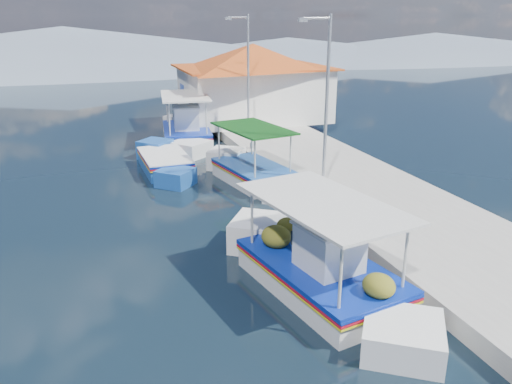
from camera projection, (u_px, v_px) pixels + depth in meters
name	position (u px, v px, depth m)	size (l,w,h in m)	color
ground	(217.00, 233.00, 16.01)	(160.00, 160.00, 0.00)	black
quay	(310.00, 160.00, 23.09)	(5.00, 44.00, 0.50)	#A9A69E
bollards	(272.00, 160.00, 21.65)	(0.20, 17.20, 0.30)	#A5A8AD
main_caique	(319.00, 271.00, 12.59)	(3.24, 7.78, 2.60)	white
caique_green_canopy	(253.00, 173.00, 20.82)	(2.82, 6.63, 2.52)	white
caique_blue_hull	(165.00, 164.00, 22.41)	(1.98, 6.27, 1.12)	#1A4EA0
caique_far	(186.00, 133.00, 27.31)	(3.01, 7.92, 2.80)	white
harbor_building	(253.00, 81.00, 30.41)	(10.49, 10.49, 4.40)	white
lamp_post_near	(325.00, 94.00, 17.91)	(1.21, 0.14, 6.00)	#A5A8AD
lamp_post_far	(246.00, 69.00, 25.97)	(1.21, 0.14, 6.00)	#A5A8AD
mountain_ridge	(157.00, 51.00, 67.47)	(171.40, 96.00, 5.50)	slate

